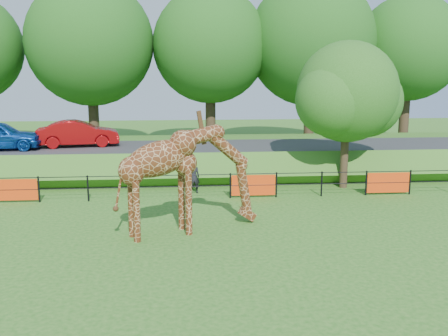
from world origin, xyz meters
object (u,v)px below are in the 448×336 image
Objects in this scene: tree_east at (349,96)px; car_red at (78,133)px; giraffe at (189,179)px; visitor at (194,177)px.

car_red is at bearing 160.05° from tree_east.
tree_east is at bearing -119.40° from car_red.
tree_east is at bearing 18.38° from giraffe.
car_red is at bearing 97.07° from giraffe.
car_red is (-5.73, 10.83, 0.31)m from giraffe.
tree_east is (13.16, -4.78, 2.16)m from car_red.
tree_east reaches higher than car_red.
giraffe reaches higher than visitor.
giraffe is 3.41× the size of visitor.
visitor is 7.99m from tree_east.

